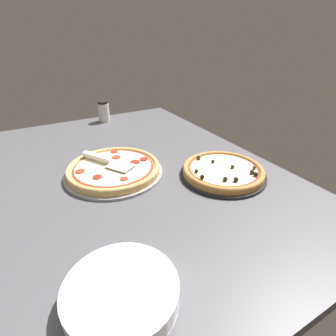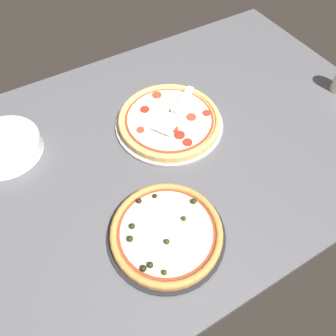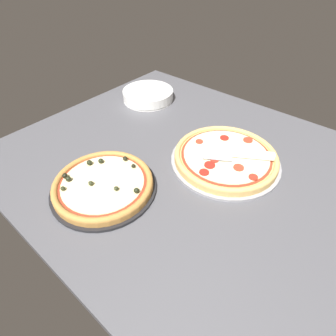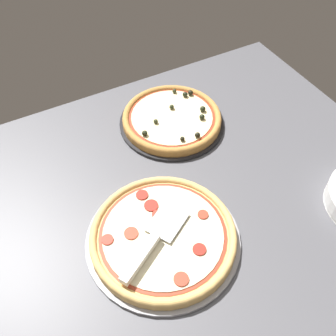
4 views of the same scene
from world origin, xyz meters
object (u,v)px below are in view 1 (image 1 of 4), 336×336
(pizza_front, at_px, (114,168))
(pizza_back, at_px, (223,170))
(plate_stack, at_px, (121,293))
(serving_spatula, at_px, (102,159))
(parmesan_shaker, at_px, (104,111))

(pizza_front, distance_m, pizza_back, 0.43)
(pizza_front, xyz_separation_m, plate_stack, (0.53, -0.17, -0.00))
(pizza_back, distance_m, plate_stack, 0.62)
(serving_spatula, height_order, plate_stack, serving_spatula)
(pizza_back, relative_size, parmesan_shaker, 2.54)
(pizza_front, xyz_separation_m, parmesan_shaker, (-0.67, 0.17, 0.03))
(parmesan_shaker, bearing_deg, pizza_front, -14.49)
(plate_stack, relative_size, parmesan_shaker, 1.96)
(serving_spatula, distance_m, parmesan_shaker, 0.64)
(pizza_front, height_order, serving_spatula, serving_spatula)
(serving_spatula, bearing_deg, pizza_front, 25.24)
(serving_spatula, bearing_deg, parmesan_shaker, 161.96)
(serving_spatula, relative_size, plate_stack, 0.95)
(parmesan_shaker, bearing_deg, serving_spatula, -18.04)
(pizza_back, height_order, plate_stack, same)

